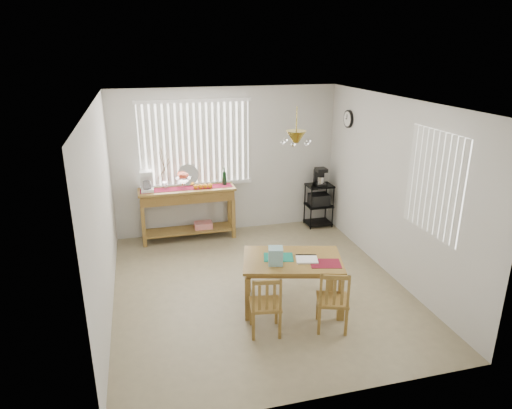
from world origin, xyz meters
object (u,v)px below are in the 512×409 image
object	(u,v)px
wire_cart	(319,201)
chair_left	(266,305)
sideboard	(188,201)
chair_right	(333,301)
dining_table	(292,264)
cart_items	(320,177)

from	to	relation	value
wire_cart	chair_left	bearing A→B (deg)	-121.73
sideboard	wire_cart	size ratio (longest dim) A/B	2.06
wire_cart	chair_right	distance (m)	3.39
sideboard	dining_table	xyz separation A→B (m)	(1.04, -2.56, -0.10)
chair_left	cart_items	bearing A→B (deg)	58.34
dining_table	sideboard	bearing A→B (deg)	112.11
wire_cart	cart_items	size ratio (longest dim) A/B	2.43
chair_left	sideboard	bearing A→B (deg)	99.87
cart_items	chair_left	world-z (taller)	cart_items
wire_cart	dining_table	world-z (taller)	wire_cart
wire_cart	dining_table	size ratio (longest dim) A/B	0.57
sideboard	wire_cart	world-z (taller)	sideboard
chair_left	chair_right	bearing A→B (deg)	-8.29
dining_table	chair_left	world-z (taller)	chair_left
chair_right	cart_items	bearing A→B (deg)	70.90
chair_left	wire_cart	bearing A→B (deg)	58.27
cart_items	sideboard	bearing A→B (deg)	-179.75
sideboard	dining_table	world-z (taller)	sideboard
wire_cart	chair_left	size ratio (longest dim) A/B	1.03
wire_cart	cart_items	world-z (taller)	cart_items
sideboard	cart_items	bearing A→B (deg)	0.25
sideboard	chair_right	xyz separation A→B (m)	(1.33, -3.20, -0.31)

